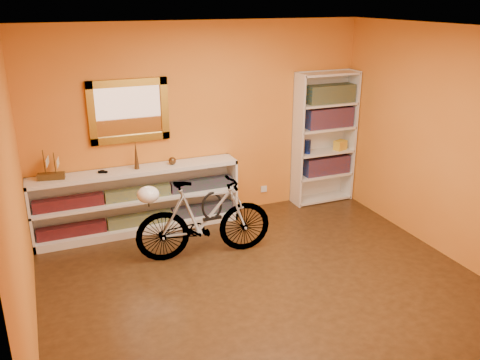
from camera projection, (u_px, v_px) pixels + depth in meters
name	position (u px, v px, depth m)	size (l,w,h in m)	color
floor	(265.00, 286.00, 5.32)	(4.50, 4.00, 0.01)	black
ceiling	(270.00, 29.00, 4.42)	(4.50, 4.00, 0.01)	silver
back_wall	(202.00, 123.00, 6.61)	(4.50, 0.01, 2.60)	orange
left_wall	(15.00, 203.00, 4.06)	(0.01, 4.00, 2.60)	orange
right_wall	(448.00, 144.00, 5.67)	(0.01, 4.00, 2.60)	orange
gilt_mirror	(129.00, 111.00, 6.15)	(0.98, 0.06, 0.78)	olive
wall_socket	(264.00, 189.00, 7.27)	(0.09, 0.01, 0.09)	silver
console_unit	(138.00, 200.00, 6.41)	(2.60, 0.35, 0.85)	silver
cd_row_lower	(140.00, 219.00, 6.48)	(2.50, 0.13, 0.14)	black
cd_row_upper	(138.00, 193.00, 6.35)	(2.50, 0.13, 0.14)	navy
model_ship	(50.00, 165.00, 5.85)	(0.30, 0.11, 0.36)	#3A2810
toy_car	(103.00, 173.00, 6.12)	(0.00, 0.00, 0.00)	black
bronze_ornament	(136.00, 155.00, 6.20)	(0.06, 0.06, 0.36)	#50351B
decorative_orb	(172.00, 161.00, 6.41)	(0.10, 0.10, 0.10)	#50351B
bookcase	(324.00, 138.00, 7.22)	(0.90, 0.30, 1.90)	silver
book_row_a	(326.00, 165.00, 7.38)	(0.70, 0.22, 0.26)	maroon
book_row_b	(329.00, 117.00, 7.13)	(0.70, 0.22, 0.28)	maroon
book_row_c	(330.00, 94.00, 7.02)	(0.70, 0.22, 0.25)	#173F53
travel_mug	(308.00, 147.00, 7.13)	(0.09, 0.09, 0.20)	navy
red_tin	(313.00, 98.00, 6.97)	(0.12, 0.12, 0.16)	maroon
yellow_bag	(340.00, 145.00, 7.32)	(0.18, 0.12, 0.14)	gold
bicycle	(204.00, 218.00, 5.78)	(1.61, 0.42, 0.95)	silver
helmet	(148.00, 195.00, 5.50)	(0.25, 0.23, 0.19)	white
u_lock	(212.00, 206.00, 5.76)	(0.25, 0.25, 0.03)	black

